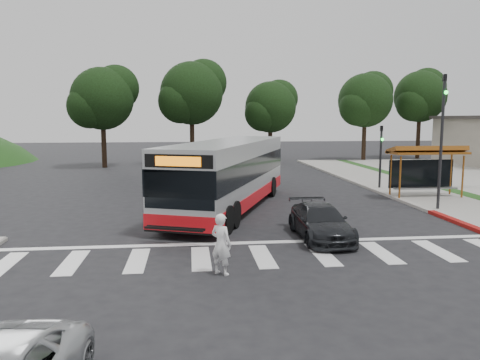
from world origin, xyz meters
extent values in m
plane|color=black|center=(0.00, 0.00, 0.00)|extent=(140.00, 140.00, 0.00)
cube|color=gray|center=(11.00, 8.00, 0.06)|extent=(4.00, 40.00, 0.12)
cube|color=#9E9991|center=(9.00, 8.00, 0.07)|extent=(0.30, 40.00, 0.15)
cube|color=maroon|center=(9.00, -2.00, 0.08)|extent=(0.32, 6.00, 0.15)
cube|color=silver|center=(0.00, -5.00, 0.01)|extent=(18.00, 2.60, 0.01)
cylinder|color=brown|center=(9.00, 4.40, 1.27)|extent=(0.10, 0.10, 2.30)
cylinder|color=brown|center=(12.60, 4.40, 1.27)|extent=(0.10, 0.10, 2.30)
cylinder|color=brown|center=(9.00, 5.60, 1.27)|extent=(0.10, 0.10, 2.30)
cylinder|color=brown|center=(12.60, 5.60, 1.27)|extent=(0.10, 0.10, 2.30)
cube|color=brown|center=(10.80, 5.00, 2.57)|extent=(4.20, 1.60, 0.12)
cube|color=brown|center=(10.80, 5.05, 2.72)|extent=(4.20, 1.32, 0.51)
cube|color=black|center=(10.80, 5.60, 1.32)|extent=(3.80, 0.06, 1.60)
cube|color=gray|center=(10.80, 5.00, 0.57)|extent=(3.60, 0.40, 0.08)
cylinder|color=black|center=(9.60, 1.50, 3.25)|extent=(0.14, 0.14, 6.50)
imported|color=black|center=(9.60, 1.50, 6.00)|extent=(0.16, 0.20, 1.00)
sphere|color=#19E533|center=(9.60, 1.32, 5.65)|extent=(0.18, 0.18, 0.18)
cylinder|color=black|center=(9.60, 8.50, 2.00)|extent=(0.14, 0.14, 4.00)
imported|color=black|center=(9.60, 8.50, 3.50)|extent=(0.16, 0.20, 1.00)
sphere|color=#19E533|center=(9.60, 8.32, 3.15)|extent=(0.18, 0.18, 0.18)
cylinder|color=black|center=(16.00, 28.00, 2.30)|extent=(0.44, 0.44, 4.40)
sphere|color=black|center=(16.00, 28.00, 6.30)|extent=(5.60, 5.60, 5.60)
sphere|color=black|center=(17.12, 28.84, 7.30)|extent=(4.20, 4.20, 4.20)
sphere|color=black|center=(15.02, 27.30, 5.60)|extent=(3.92, 3.92, 3.92)
cylinder|color=black|center=(23.00, 30.00, 2.42)|extent=(0.44, 0.44, 4.84)
sphere|color=black|center=(23.00, 30.00, 6.82)|extent=(5.60, 5.60, 5.60)
sphere|color=black|center=(24.12, 30.84, 7.92)|extent=(4.20, 4.20, 4.20)
sphere|color=black|center=(22.02, 29.30, 6.05)|extent=(3.92, 3.92, 3.92)
cylinder|color=black|center=(-2.00, 26.00, 2.42)|extent=(0.44, 0.44, 4.84)
sphere|color=black|center=(-2.00, 26.00, 6.82)|extent=(6.00, 6.00, 6.00)
sphere|color=black|center=(-0.80, 26.90, 7.92)|extent=(4.50, 4.50, 4.50)
sphere|color=black|center=(-3.05, 25.25, 6.05)|extent=(4.20, 4.20, 4.20)
cylinder|color=black|center=(6.00, 28.00, 1.98)|extent=(0.44, 0.44, 3.96)
sphere|color=black|center=(6.00, 28.00, 5.58)|extent=(5.20, 5.20, 5.20)
sphere|color=black|center=(7.04, 28.78, 6.48)|extent=(3.90, 3.90, 3.90)
sphere|color=black|center=(5.09, 27.35, 4.95)|extent=(3.64, 3.64, 3.64)
cylinder|color=black|center=(-10.00, 24.00, 2.20)|extent=(0.44, 0.44, 4.40)
sphere|color=black|center=(-10.00, 24.00, 6.20)|extent=(5.60, 5.60, 5.60)
sphere|color=black|center=(-8.88, 24.84, 7.20)|extent=(4.20, 4.20, 4.20)
sphere|color=black|center=(-10.98, 23.30, 5.50)|extent=(3.92, 3.92, 3.92)
imported|color=white|center=(-1.46, -6.59, 0.89)|extent=(0.77, 0.74, 1.78)
imported|color=black|center=(2.50, -2.94, 0.63)|extent=(1.77, 4.32, 1.25)
camera|label=1|loc=(-2.33, -19.55, 4.45)|focal=35.00mm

